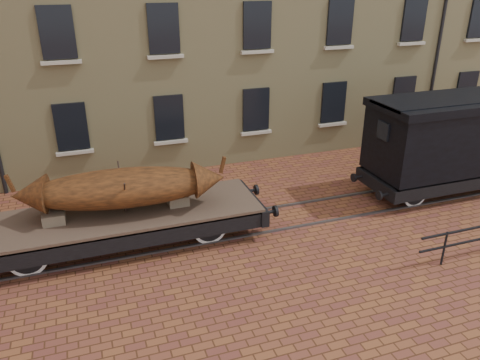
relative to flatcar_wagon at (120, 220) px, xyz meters
name	(u,v)px	position (x,y,z in m)	size (l,w,h in m)	color
ground	(281,218)	(4.98, 0.00, -0.84)	(90.00, 90.00, 0.00)	brown
rail_track	(281,217)	(4.98, 0.00, -0.81)	(30.00, 1.52, 0.06)	#59595E
flatcar_wagon	(120,220)	(0.00, 0.00, 0.00)	(8.91, 2.42, 1.34)	#45372A
iron_boat	(123,188)	(0.18, 0.00, 0.96)	(5.76, 2.09, 1.42)	brown
goods_van	(453,134)	(11.29, 0.00, 1.30)	(6.60, 2.41, 3.42)	black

